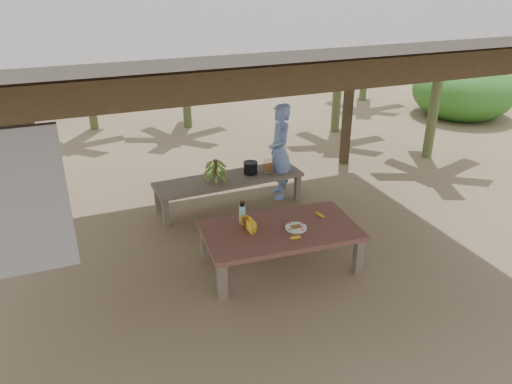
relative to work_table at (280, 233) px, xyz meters
name	(u,v)px	position (x,y,z in m)	size (l,w,h in m)	color
ground	(244,255)	(-0.33, 0.36, -0.43)	(80.00, 80.00, 0.00)	brown
pavilion	(241,22)	(-0.34, 0.34, 2.34)	(6.60, 5.60, 2.95)	black
work_table	(280,233)	(0.00, 0.00, 0.00)	(1.86, 1.12, 0.50)	brown
bench	(229,181)	(-0.04, 1.76, -0.04)	(2.23, 0.70, 0.45)	brown
ripe_banana_bunch	(244,224)	(-0.41, 0.11, 0.15)	(0.29, 0.25, 0.18)	yellow
plate	(296,228)	(0.16, -0.08, 0.08)	(0.25, 0.25, 0.04)	white
loose_banana_front	(295,237)	(0.05, -0.29, 0.09)	(0.04, 0.14, 0.04)	yellow
loose_banana_side	(320,215)	(0.57, 0.10, 0.09)	(0.04, 0.14, 0.04)	yellow
water_flask	(242,213)	(-0.36, 0.30, 0.19)	(0.08, 0.08, 0.29)	#40B4C7
green_banana_stalk	(215,170)	(-0.24, 1.75, 0.18)	(0.29, 0.29, 0.33)	#598C2D
cooking_pot	(250,168)	(0.32, 1.80, 0.10)	(0.21, 0.21, 0.17)	black
skewer_rack	(268,165)	(0.57, 1.74, 0.14)	(0.18, 0.08, 0.24)	#A57F47
woman	(280,151)	(0.80, 1.81, 0.30)	(0.54, 0.35, 1.47)	#708AD3
banana_plant_ne	(343,12)	(3.26, 4.36, 2.01)	(1.80, 1.80, 2.92)	#596638
banana_plant_n	(182,27)	(0.38, 5.84, 1.69)	(1.80, 1.80, 2.60)	#596638
banana_plant_e	(446,27)	(4.09, 2.35, 1.91)	(1.80, 1.80, 2.83)	#596638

